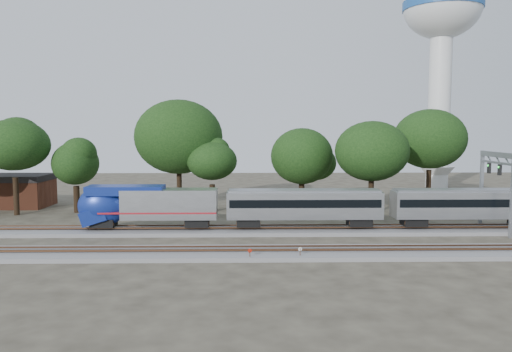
# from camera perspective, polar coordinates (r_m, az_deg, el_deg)

# --- Properties ---
(ground) EXTENTS (160.00, 160.00, 0.00)m
(ground) POSITION_cam_1_polar(r_m,az_deg,el_deg) (49.42, -3.57, -7.88)
(ground) COLOR #383328
(ground) RESTS_ON ground
(track_far) EXTENTS (160.00, 5.00, 0.73)m
(track_far) POSITION_cam_1_polar(r_m,az_deg,el_deg) (55.23, -3.30, -6.24)
(track_far) COLOR slate
(track_far) RESTS_ON ground
(track_near) EXTENTS (160.00, 5.00, 0.73)m
(track_near) POSITION_cam_1_polar(r_m,az_deg,el_deg) (45.49, -3.79, -8.79)
(track_near) COLOR slate
(track_near) RESTS_ON ground
(switch_stand_red) EXTENTS (0.35, 0.06, 1.09)m
(switch_stand_red) POSITION_cam_1_polar(r_m,az_deg,el_deg) (43.38, -0.71, -8.82)
(switch_stand_red) COLOR #512D19
(switch_stand_red) RESTS_ON ground
(switch_stand_white) EXTENTS (0.36, 0.14, 1.15)m
(switch_stand_white) POSITION_cam_1_polar(r_m,az_deg,el_deg) (43.91, 5.06, -8.62)
(switch_stand_white) COLOR #512D19
(switch_stand_white) RESTS_ON ground
(switch_lever) EXTENTS (0.56, 0.42, 0.30)m
(switch_lever) POSITION_cam_1_polar(r_m,az_deg,el_deg) (44.09, 3.77, -9.33)
(switch_lever) COLOR #512D19
(switch_lever) RESTS_ON ground
(water_tower) EXTENTS (14.62, 14.62, 40.49)m
(water_tower) POSITION_cam_1_polar(r_m,az_deg,el_deg) (103.86, 20.47, 15.43)
(water_tower) COLOR silver
(water_tower) RESTS_ON ground
(signal_gantry) EXTENTS (0.61, 7.26, 8.83)m
(signal_gantry) POSITION_cam_1_polar(r_m,az_deg,el_deg) (60.83, 25.79, 0.23)
(signal_gantry) COLOR gray
(signal_gantry) RESTS_ON ground
(brick_building) EXTENTS (10.01, 7.24, 4.70)m
(brick_building) POSITION_cam_1_polar(r_m,az_deg,el_deg) (80.82, -25.83, -1.51)
(brick_building) COLOR brown
(brick_building) RESTS_ON ground
(tree_1) EXTENTS (9.40, 9.40, 13.25)m
(tree_1) POSITION_cam_1_polar(r_m,az_deg,el_deg) (72.48, -25.94, 3.20)
(tree_1) COLOR black
(tree_1) RESTS_ON ground
(tree_2) EXTENTS (6.80, 6.80, 9.59)m
(tree_2) POSITION_cam_1_polar(r_m,az_deg,el_deg) (71.62, -19.93, 1.35)
(tree_2) COLOR black
(tree_2) RESTS_ON ground
(tree_3) EXTENTS (10.38, 10.38, 14.63)m
(tree_3) POSITION_cam_1_polar(r_m,az_deg,el_deg) (71.42, -8.84, 4.43)
(tree_3) COLOR black
(tree_3) RESTS_ON ground
(tree_4) EXTENTS (7.09, 7.09, 10.00)m
(tree_4) POSITION_cam_1_polar(r_m,az_deg,el_deg) (68.14, -5.05, 1.70)
(tree_4) COLOR black
(tree_4) RESTS_ON ground
(tree_5) EXTENTS (7.54, 7.54, 10.62)m
(tree_5) POSITION_cam_1_polar(r_m,az_deg,el_deg) (72.22, 5.27, 2.26)
(tree_5) COLOR black
(tree_5) RESTS_ON ground
(tree_6) EXTENTS (8.57, 8.57, 12.09)m
(tree_6) POSITION_cam_1_polar(r_m,az_deg,el_deg) (66.94, 13.11, 2.77)
(tree_6) COLOR black
(tree_6) RESTS_ON ground
(tree_7) EXTENTS (10.03, 10.03, 14.14)m
(tree_7) POSITION_cam_1_polar(r_m,az_deg,el_deg) (77.27, 19.26, 4.01)
(tree_7) COLOR black
(tree_7) RESTS_ON ground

